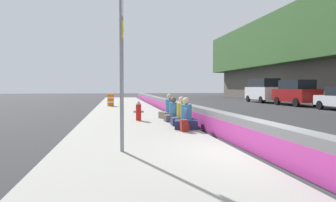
{
  "coord_description": "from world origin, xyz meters",
  "views": [
    {
      "loc": [
        -6.58,
        3.33,
        1.64
      ],
      "look_at": [
        8.82,
        0.75,
        0.95
      ],
      "focal_mm": 33.27,
      "sensor_mm": 36.0,
      "label": 1
    }
  ],
  "objects_px": {
    "seated_person_far": "(170,111)",
    "parked_car_fourth": "(296,92)",
    "backpack": "(184,126)",
    "construction_barrel": "(111,100)",
    "route_sign_post": "(122,62)",
    "fire_hydrant": "(139,111)",
    "seated_person_foreground": "(186,119)",
    "seated_person_rear": "(173,114)",
    "seated_person_middle": "(182,116)",
    "parked_car_midline": "(263,90)"
  },
  "relations": [
    {
      "from": "parked_car_fourth",
      "to": "route_sign_post",
      "type": "bearing_deg",
      "value": 139.02
    },
    {
      "from": "fire_hydrant",
      "to": "construction_barrel",
      "type": "relative_size",
      "value": 0.93
    },
    {
      "from": "seated_person_far",
      "to": "backpack",
      "type": "relative_size",
      "value": 2.97
    },
    {
      "from": "seated_person_rear",
      "to": "backpack",
      "type": "relative_size",
      "value": 2.67
    },
    {
      "from": "seated_person_foreground",
      "to": "parked_car_midline",
      "type": "xyz_separation_m",
      "value": [
        20.51,
        -13.15,
        0.86
      ]
    },
    {
      "from": "construction_barrel",
      "to": "seated_person_foreground",
      "type": "bearing_deg",
      "value": -168.44
    },
    {
      "from": "fire_hydrant",
      "to": "seated_person_foreground",
      "type": "distance_m",
      "value": 3.46
    },
    {
      "from": "construction_barrel",
      "to": "parked_car_midline",
      "type": "distance_m",
      "value": 17.25
    },
    {
      "from": "route_sign_post",
      "to": "seated_person_rear",
      "type": "distance_m",
      "value": 6.76
    },
    {
      "from": "seated_person_foreground",
      "to": "construction_barrel",
      "type": "bearing_deg",
      "value": 11.56
    },
    {
      "from": "seated_person_middle",
      "to": "parked_car_fourth",
      "type": "distance_m",
      "value": 18.6
    },
    {
      "from": "fire_hydrant",
      "to": "seated_person_middle",
      "type": "xyz_separation_m",
      "value": [
        -2.04,
        -1.56,
        -0.09
      ]
    },
    {
      "from": "seated_person_far",
      "to": "construction_barrel",
      "type": "relative_size",
      "value": 1.25
    },
    {
      "from": "fire_hydrant",
      "to": "parked_car_fourth",
      "type": "xyz_separation_m",
      "value": [
        11.14,
        -14.66,
        0.6
      ]
    },
    {
      "from": "backpack",
      "to": "fire_hydrant",
      "type": "bearing_deg",
      "value": 18.99
    },
    {
      "from": "seated_person_rear",
      "to": "seated_person_middle",
      "type": "bearing_deg",
      "value": -177.09
    },
    {
      "from": "seated_person_far",
      "to": "seated_person_rear",
      "type": "bearing_deg",
      "value": 177.76
    },
    {
      "from": "seated_person_rear",
      "to": "seated_person_far",
      "type": "relative_size",
      "value": 0.9
    },
    {
      "from": "route_sign_post",
      "to": "backpack",
      "type": "xyz_separation_m",
      "value": [
        2.98,
        -2.15,
        -1.88
      ]
    },
    {
      "from": "construction_barrel",
      "to": "parked_car_midline",
      "type": "height_order",
      "value": "parked_car_midline"
    },
    {
      "from": "seated_person_far",
      "to": "backpack",
      "type": "height_order",
      "value": "seated_person_far"
    },
    {
      "from": "backpack",
      "to": "construction_barrel",
      "type": "relative_size",
      "value": 0.42
    },
    {
      "from": "seated_person_middle",
      "to": "backpack",
      "type": "relative_size",
      "value": 2.83
    },
    {
      "from": "route_sign_post",
      "to": "backpack",
      "type": "bearing_deg",
      "value": -35.74
    },
    {
      "from": "parked_car_midline",
      "to": "backpack",
      "type": "bearing_deg",
      "value": 147.72
    },
    {
      "from": "seated_person_foreground",
      "to": "seated_person_far",
      "type": "bearing_deg",
      "value": -0.66
    },
    {
      "from": "seated_person_foreground",
      "to": "parked_car_midline",
      "type": "bearing_deg",
      "value": -32.65
    },
    {
      "from": "fire_hydrant",
      "to": "parked_car_fourth",
      "type": "distance_m",
      "value": 18.42
    },
    {
      "from": "seated_person_far",
      "to": "seated_person_foreground",
      "type": "bearing_deg",
      "value": 179.34
    },
    {
      "from": "seated_person_rear",
      "to": "seated_person_far",
      "type": "height_order",
      "value": "seated_person_far"
    },
    {
      "from": "backpack",
      "to": "seated_person_rear",
      "type": "bearing_deg",
      "value": -3.7
    },
    {
      "from": "seated_person_foreground",
      "to": "construction_barrel",
      "type": "height_order",
      "value": "seated_person_foreground"
    },
    {
      "from": "seated_person_middle",
      "to": "backpack",
      "type": "bearing_deg",
      "value": 170.88
    },
    {
      "from": "backpack",
      "to": "parked_car_fourth",
      "type": "xyz_separation_m",
      "value": [
        14.89,
        -13.37,
        0.85
      ]
    },
    {
      "from": "seated_person_foreground",
      "to": "seated_person_middle",
      "type": "height_order",
      "value": "seated_person_foreground"
    },
    {
      "from": "backpack",
      "to": "construction_barrel",
      "type": "height_order",
      "value": "construction_barrel"
    },
    {
      "from": "seated_person_middle",
      "to": "seated_person_far",
      "type": "xyz_separation_m",
      "value": [
        2.73,
        0.02,
        0.02
      ]
    },
    {
      "from": "parked_car_fourth",
      "to": "seated_person_rear",
      "type": "bearing_deg",
      "value": 131.78
    },
    {
      "from": "construction_barrel",
      "to": "parked_car_midline",
      "type": "relative_size",
      "value": 0.19
    },
    {
      "from": "route_sign_post",
      "to": "parked_car_midline",
      "type": "xyz_separation_m",
      "value": [
        24.12,
        -15.5,
        -0.86
      ]
    },
    {
      "from": "seated_person_rear",
      "to": "seated_person_far",
      "type": "bearing_deg",
      "value": -2.24
    },
    {
      "from": "seated_person_foreground",
      "to": "parked_car_fourth",
      "type": "height_order",
      "value": "parked_car_fourth"
    },
    {
      "from": "seated_person_foreground",
      "to": "route_sign_post",
      "type": "bearing_deg",
      "value": 146.85
    },
    {
      "from": "seated_person_rear",
      "to": "construction_barrel",
      "type": "distance_m",
      "value": 12.16
    },
    {
      "from": "fire_hydrant",
      "to": "backpack",
      "type": "xyz_separation_m",
      "value": [
        -3.74,
        -1.29,
        -0.25
      ]
    },
    {
      "from": "seated_person_foreground",
      "to": "parked_car_fourth",
      "type": "distance_m",
      "value": 19.42
    },
    {
      "from": "route_sign_post",
      "to": "seated_person_middle",
      "type": "height_order",
      "value": "route_sign_post"
    },
    {
      "from": "seated_person_rear",
      "to": "parked_car_midline",
      "type": "xyz_separation_m",
      "value": [
        18.02,
        -13.15,
        0.88
      ]
    },
    {
      "from": "parked_car_fourth",
      "to": "parked_car_midline",
      "type": "distance_m",
      "value": 6.25
    },
    {
      "from": "seated_person_far",
      "to": "parked_car_fourth",
      "type": "relative_size",
      "value": 0.25
    }
  ]
}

